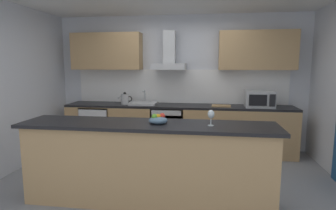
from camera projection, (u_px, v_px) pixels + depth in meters
name	position (u px, v px, depth m)	size (l,w,h in m)	color
ground	(167.00, 181.00, 4.01)	(5.85, 4.42, 0.02)	gray
wall_back	(180.00, 83.00, 5.55)	(5.85, 0.12, 2.60)	silver
wall_left	(3.00, 89.00, 4.17)	(0.12, 4.42, 2.60)	silver
backsplash_tile	(180.00, 86.00, 5.49)	(4.12, 0.02, 0.66)	white
counter_back	(178.00, 128.00, 5.31)	(4.26, 0.60, 0.90)	tan
counter_island	(148.00, 163.00, 3.31)	(3.01, 0.64, 0.98)	tan
upper_cabinets	(179.00, 51.00, 5.24)	(4.21, 0.32, 0.70)	tan
oven	(168.00, 128.00, 5.30)	(0.60, 0.62, 0.80)	slate
refrigerator	(99.00, 127.00, 5.50)	(0.58, 0.60, 0.85)	white
microwave	(260.00, 99.00, 4.96)	(0.50, 0.38, 0.30)	#B7BABC
sink	(143.00, 103.00, 5.31)	(0.50, 0.40, 0.26)	silver
kettle	(125.00, 99.00, 5.31)	(0.29, 0.15, 0.24)	#B7BABC
range_hood	(169.00, 58.00, 5.24)	(0.62, 0.45, 0.72)	#B7BABC
wine_glass	(211.00, 115.00, 3.10)	(0.08, 0.08, 0.18)	silver
fruit_bowl	(158.00, 120.00, 3.23)	(0.22, 0.22, 0.13)	slate
chopping_board	(221.00, 106.00, 5.08)	(0.34, 0.22, 0.02)	tan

